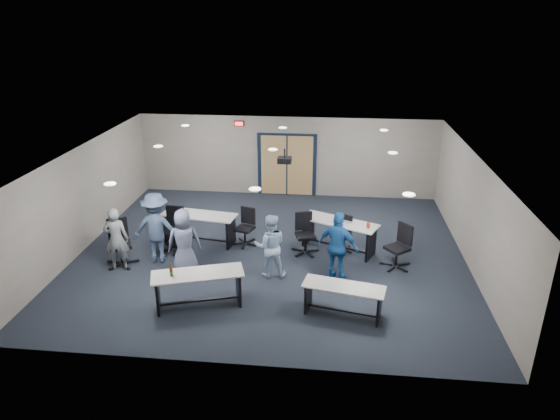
# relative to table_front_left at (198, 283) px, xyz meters

# --- Properties ---
(floor) EXTENTS (10.00, 10.00, 0.00)m
(floor) POSITION_rel_table_front_left_xyz_m (1.25, 2.67, -0.54)
(floor) COLOR black
(floor) RESTS_ON ground
(back_wall) EXTENTS (10.00, 0.04, 2.70)m
(back_wall) POSITION_rel_table_front_left_xyz_m (1.25, 7.17, 0.81)
(back_wall) COLOR gray
(back_wall) RESTS_ON floor
(front_wall) EXTENTS (10.00, 0.04, 2.70)m
(front_wall) POSITION_rel_table_front_left_xyz_m (1.25, -1.83, 0.81)
(front_wall) COLOR gray
(front_wall) RESTS_ON floor
(left_wall) EXTENTS (0.04, 9.00, 2.70)m
(left_wall) POSITION_rel_table_front_left_xyz_m (-3.75, 2.67, 0.81)
(left_wall) COLOR gray
(left_wall) RESTS_ON floor
(right_wall) EXTENTS (0.04, 9.00, 2.70)m
(right_wall) POSITION_rel_table_front_left_xyz_m (6.25, 2.67, 0.81)
(right_wall) COLOR gray
(right_wall) RESTS_ON floor
(ceiling) EXTENTS (10.00, 9.00, 0.04)m
(ceiling) POSITION_rel_table_front_left_xyz_m (1.25, 2.67, 2.16)
(ceiling) COLOR white
(ceiling) RESTS_ON back_wall
(double_door) EXTENTS (2.00, 0.07, 2.20)m
(double_door) POSITION_rel_table_front_left_xyz_m (1.25, 7.13, 0.51)
(double_door) COLOR black
(double_door) RESTS_ON back_wall
(exit_sign) EXTENTS (0.32, 0.07, 0.18)m
(exit_sign) POSITION_rel_table_front_left_xyz_m (-0.35, 7.11, 1.91)
(exit_sign) COLOR black
(exit_sign) RESTS_ON back_wall
(ceiling_projector) EXTENTS (0.35, 0.32, 0.37)m
(ceiling_projector) POSITION_rel_table_front_left_xyz_m (1.55, 3.16, 1.86)
(ceiling_projector) COLOR black
(ceiling_projector) RESTS_ON ceiling
(ceiling_can_lights) EXTENTS (6.24, 5.74, 0.02)m
(ceiling_can_lights) POSITION_rel_table_front_left_xyz_m (1.25, 2.92, 2.13)
(ceiling_can_lights) COLOR white
(ceiling_can_lights) RESTS_ON ceiling
(table_front_left) EXTENTS (2.04, 1.20, 1.08)m
(table_front_left) POSITION_rel_table_front_left_xyz_m (0.00, 0.00, 0.00)
(table_front_left) COLOR beige
(table_front_left) RESTS_ON floor
(table_front_right) EXTENTS (1.77, 0.90, 0.68)m
(table_front_right) POSITION_rel_table_front_left_xyz_m (3.10, -0.03, -0.08)
(table_front_right) COLOR beige
(table_front_right) RESTS_ON floor
(table_back_left) EXTENTS (2.11, 0.98, 0.83)m
(table_back_left) POSITION_rel_table_front_left_xyz_m (-0.77, 3.10, 0.02)
(table_back_left) COLOR beige
(table_back_left) RESTS_ON floor
(table_back_right) EXTENTS (2.14, 1.47, 0.96)m
(table_back_right) POSITION_rel_table_front_left_xyz_m (3.02, 3.01, 0.02)
(table_back_right) COLOR beige
(table_back_right) RESTS_ON floor
(chair_back_a) EXTENTS (0.79, 0.79, 1.18)m
(chair_back_a) POSITION_rel_table_front_left_xyz_m (-1.34, 2.55, 0.04)
(chair_back_a) COLOR black
(chair_back_a) RESTS_ON floor
(chair_back_b) EXTENTS (0.81, 0.81, 1.02)m
(chair_back_b) POSITION_rel_table_front_left_xyz_m (0.48, 3.08, -0.03)
(chair_back_b) COLOR black
(chair_back_b) RESTS_ON floor
(chair_back_c) EXTENTS (0.85, 0.85, 1.08)m
(chair_back_c) POSITION_rel_table_front_left_xyz_m (2.14, 2.75, -0.00)
(chair_back_c) COLOR black
(chair_back_c) RESTS_ON floor
(chair_back_d) EXTENTS (0.83, 0.83, 0.97)m
(chair_back_d) POSITION_rel_table_front_left_xyz_m (3.07, 2.97, -0.06)
(chair_back_d) COLOR black
(chair_back_d) RESTS_ON floor
(chair_loose_left) EXTENTS (1.00, 1.00, 1.18)m
(chair_loose_left) POSITION_rel_table_front_left_xyz_m (-2.40, 1.61, 0.05)
(chair_loose_left) COLOR black
(chair_loose_left) RESTS_ON floor
(chair_loose_right) EXTENTS (0.99, 0.99, 1.11)m
(chair_loose_right) POSITION_rel_table_front_left_xyz_m (4.44, 2.21, 0.01)
(chair_loose_right) COLOR black
(chair_loose_right) RESTS_ON floor
(person_gray) EXTENTS (0.64, 0.47, 1.61)m
(person_gray) POSITION_rel_table_front_left_xyz_m (-2.37, 1.41, 0.26)
(person_gray) COLOR gray
(person_gray) RESTS_ON floor
(person_plaid) EXTENTS (0.91, 0.71, 1.63)m
(person_plaid) POSITION_rel_table_front_left_xyz_m (-0.69, 1.41, 0.27)
(person_plaid) COLOR slate
(person_plaid) RESTS_ON floor
(person_lightblue) EXTENTS (0.85, 0.70, 1.58)m
(person_lightblue) POSITION_rel_table_front_left_xyz_m (1.38, 1.46, 0.24)
(person_lightblue) COLOR #BDD9FA
(person_lightblue) RESTS_ON floor
(person_navy) EXTENTS (1.09, 0.79, 1.72)m
(person_navy) POSITION_rel_table_front_left_xyz_m (2.97, 1.43, 0.32)
(person_navy) COLOR #1D58A0
(person_navy) RESTS_ON floor
(person_back) EXTENTS (1.24, 0.78, 1.83)m
(person_back) POSITION_rel_table_front_left_xyz_m (-1.54, 1.92, 0.37)
(person_back) COLOR #3F5373
(person_back) RESTS_ON floor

